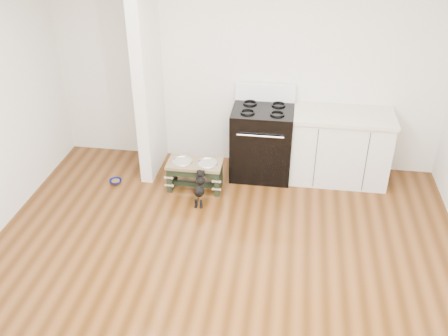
% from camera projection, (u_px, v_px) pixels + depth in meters
% --- Properties ---
extents(ground, '(5.00, 5.00, 0.00)m').
position_uv_depth(ground, '(216.00, 285.00, 4.81)').
color(ground, '#40230B').
rests_on(ground, ground).
extents(room_shell, '(5.00, 5.00, 5.00)m').
position_uv_depth(room_shell, '(214.00, 135.00, 3.99)').
color(room_shell, silver).
rests_on(room_shell, ground).
extents(partition_wall, '(0.15, 0.80, 2.70)m').
position_uv_depth(partition_wall, '(148.00, 71.00, 6.06)').
color(partition_wall, silver).
rests_on(partition_wall, ground).
extents(oven_range, '(0.76, 0.69, 1.14)m').
position_uv_depth(oven_range, '(262.00, 141.00, 6.38)').
color(oven_range, black).
rests_on(oven_range, ground).
extents(cabinet_run, '(1.24, 0.64, 0.91)m').
position_uv_depth(cabinet_run, '(340.00, 147.00, 6.28)').
color(cabinet_run, silver).
rests_on(cabinet_run, ground).
extents(dog_feeder, '(0.68, 0.36, 0.38)m').
position_uv_depth(dog_feeder, '(195.00, 170.00, 6.16)').
color(dog_feeder, black).
rests_on(dog_feeder, ground).
extents(puppy, '(0.12, 0.35, 0.41)m').
position_uv_depth(puppy, '(200.00, 187.00, 5.90)').
color(puppy, black).
rests_on(puppy, ground).
extents(floor_bowl, '(0.18, 0.18, 0.05)m').
position_uv_depth(floor_bowl, '(116.00, 181.00, 6.38)').
color(floor_bowl, navy).
rests_on(floor_bowl, ground).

